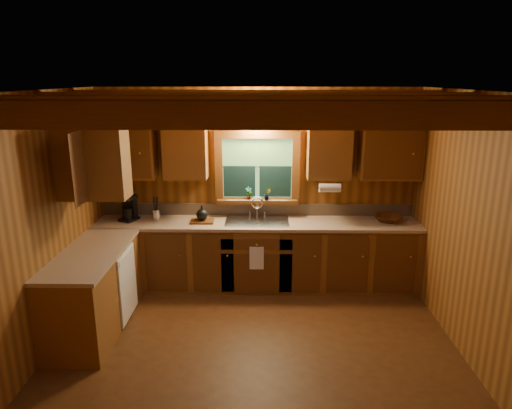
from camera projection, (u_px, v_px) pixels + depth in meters
The scene contains 20 objects.
room at pixel (255, 232), 4.37m from camera, with size 4.20×4.20×4.20m.
ceiling_beams at pixel (255, 104), 4.06m from camera, with size 4.20×2.54×0.18m.
base_cabinets at pixel (218, 264), 5.85m from camera, with size 4.20×2.22×0.86m.
countertop at pixel (218, 230), 5.74m from camera, with size 4.20×2.24×0.04m.
backsplash at pixel (257, 209), 6.27m from camera, with size 4.20×0.02×0.16m, color tan.
dishwasher_panel at pixel (128, 284), 5.28m from camera, with size 0.02×0.60×0.80m, color white.
upper_cabinets at pixel (210, 152), 5.61m from camera, with size 4.19×1.77×0.78m.
window at pixel (257, 170), 6.11m from camera, with size 1.12×0.08×1.00m.
window_sill at pixel (257, 201), 6.17m from camera, with size 1.06×0.14×0.04m, color brown.
wall_sconce at pixel (257, 123), 5.82m from camera, with size 0.45×0.21×0.17m.
paper_towel_roll at pixel (330, 188), 5.81m from camera, with size 0.11×0.11×0.27m, color white.
dish_towel at pixel (257, 258), 5.80m from camera, with size 0.18×0.01×0.30m, color white.
sink at pixel (257, 225), 6.04m from camera, with size 0.82×0.48×0.43m.
coffee_maker at pixel (129, 208), 6.05m from camera, with size 0.19×0.24×0.33m.
utensil_crock at pixel (156, 214), 6.08m from camera, with size 0.11×0.11×0.31m.
cutting_board at pixel (202, 221), 5.98m from camera, with size 0.30×0.21×0.03m, color #532D11.
teakettle at pixel (202, 215), 5.96m from camera, with size 0.15×0.15×0.19m.
wicker_basket at pixel (388, 218), 6.01m from camera, with size 0.35×0.35×0.08m, color #48230C.
potted_plant_left at pixel (249, 193), 6.14m from camera, with size 0.09×0.06×0.17m, color #532D11.
potted_plant_right at pixel (267, 194), 6.11m from camera, with size 0.09×0.07×0.16m, color #532D11.
Camera 1 is at (0.08, -4.14, 2.72)m, focal length 32.38 mm.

